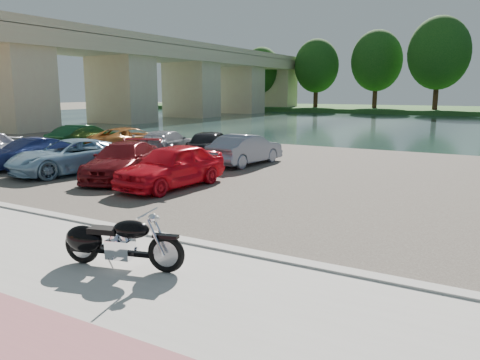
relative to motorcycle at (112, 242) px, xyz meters
name	(u,v)px	position (x,y,z in m)	size (l,w,h in m)	color
ground	(96,273)	(-0.24, -0.20, -0.56)	(200.00, 200.00, 0.00)	#595447
promenade	(48,290)	(-0.24, -1.20, -0.51)	(60.00, 6.00, 0.10)	#A8A59E
kerb	(167,239)	(-0.24, 1.80, -0.49)	(60.00, 0.30, 0.14)	#A8A59E
parking_lot	(317,176)	(-0.24, 10.80, -0.54)	(60.00, 18.00, 0.04)	#403A34
river	(431,126)	(-0.24, 39.80, -0.56)	(120.00, 40.00, 0.00)	#1A2F2F
far_bank	(463,110)	(-0.24, 71.80, -0.26)	(120.00, 24.00, 0.60)	#214A1A
bridge	(186,71)	(-28.24, 40.83, 4.96)	(7.00, 56.00, 8.55)	tan
motorcycle	(112,242)	(0.00, 0.00, 0.00)	(2.29, 0.93, 1.05)	black
car_1	(29,153)	(-11.16, 6.53, 0.09)	(1.29, 3.69, 1.22)	#171E48
car_2	(70,156)	(-8.71, 6.53, 0.13)	(2.17, 4.70, 1.31)	#8AB0C9
car_3	(123,161)	(-6.13, 6.71, 0.13)	(1.82, 4.47, 1.30)	maroon
car_4	(171,166)	(-3.62, 6.33, 0.19)	(1.68, 4.18, 1.42)	red
car_5	(84,137)	(-13.79, 11.82, 0.16)	(1.44, 4.14, 1.36)	#103D1C
car_6	(130,139)	(-11.39, 12.74, 0.11)	(2.09, 4.53, 1.26)	#AF6828
car_7	(166,143)	(-8.61, 12.30, 0.10)	(1.74, 4.29, 1.25)	#92939A
car_8	(211,144)	(-6.14, 12.50, 0.17)	(1.63, 4.04, 1.38)	black
car_9	(246,149)	(-3.87, 11.81, 0.13)	(1.39, 3.98, 1.31)	gray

